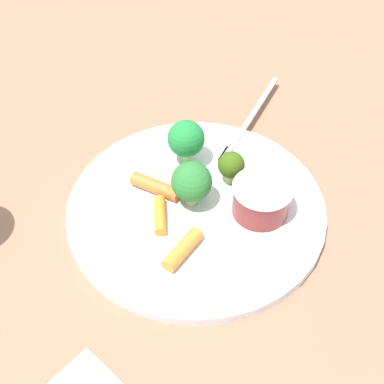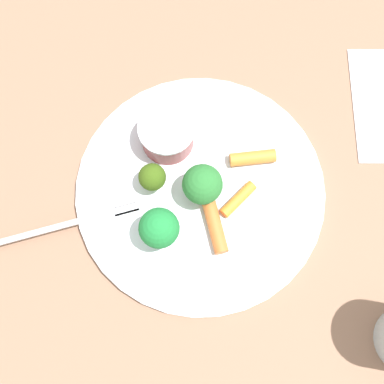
# 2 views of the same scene
# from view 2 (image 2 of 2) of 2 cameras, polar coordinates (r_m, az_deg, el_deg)

# --- Properties ---
(ground_plane) EXTENTS (2.40, 2.40, 0.00)m
(ground_plane) POSITION_cam_2_polar(r_m,az_deg,el_deg) (0.56, 0.98, 0.02)
(ground_plane) COLOR #8B654E
(plate) EXTENTS (0.29, 0.29, 0.01)m
(plate) POSITION_cam_2_polar(r_m,az_deg,el_deg) (0.55, 0.99, 0.20)
(plate) COLOR silver
(plate) RESTS_ON ground_plane
(sauce_cup) EXTENTS (0.06, 0.06, 0.04)m
(sauce_cup) POSITION_cam_2_polar(r_m,az_deg,el_deg) (0.55, -3.00, 6.90)
(sauce_cup) COLOR maroon
(sauce_cup) RESTS_ON plate
(broccoli_floret_0) EXTENTS (0.03, 0.03, 0.04)m
(broccoli_floret_0) POSITION_cam_2_polar(r_m,az_deg,el_deg) (0.53, -4.78, 1.75)
(broccoli_floret_0) COLOR #9ABB5C
(broccoli_floret_0) RESTS_ON plate
(broccoli_floret_1) EXTENTS (0.04, 0.04, 0.06)m
(broccoli_floret_1) POSITION_cam_2_polar(r_m,az_deg,el_deg) (0.50, -3.97, -4.35)
(broccoli_floret_1) COLOR #92C65E
(broccoli_floret_1) RESTS_ON plate
(broccoli_floret_2) EXTENTS (0.04, 0.04, 0.05)m
(broccoli_floret_2) POSITION_cam_2_polar(r_m,az_deg,el_deg) (0.51, 1.11, 0.85)
(broccoli_floret_2) COLOR #97AC69
(broccoli_floret_2) RESTS_ON plate
(carrot_stick_0) EXTENTS (0.05, 0.03, 0.01)m
(carrot_stick_0) POSITION_cam_2_polar(r_m,az_deg,el_deg) (0.54, 5.56, -0.88)
(carrot_stick_0) COLOR orange
(carrot_stick_0) RESTS_ON plate
(carrot_stick_1) EXTENTS (0.05, 0.03, 0.02)m
(carrot_stick_1) POSITION_cam_2_polar(r_m,az_deg,el_deg) (0.55, 7.28, 4.09)
(carrot_stick_1) COLOR orange
(carrot_stick_1) RESTS_ON plate
(carrot_stick_2) EXTENTS (0.02, 0.06, 0.02)m
(carrot_stick_2) POSITION_cam_2_polar(r_m,az_deg,el_deg) (0.52, 2.42, -4.35)
(carrot_stick_2) COLOR orange
(carrot_stick_2) RESTS_ON plate
(fork) EXTENTS (0.19, 0.02, 0.00)m
(fork) POSITION_cam_2_polar(r_m,az_deg,el_deg) (0.55, -15.92, -4.08)
(fork) COLOR #B3B0B3
(fork) RESTS_ON plate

